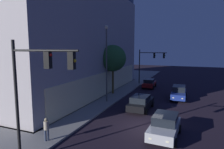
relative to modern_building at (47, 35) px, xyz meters
The scene contains 11 objects.
ground_plane 21.94m from the modern_building, 117.94° to the right, with size 120.00×120.00×0.00m, color black.
modern_building is the anchor object (origin of this frame).
traffic_light_near_corner 22.02m from the modern_building, 141.96° to the right, with size 0.60×4.04×6.98m.
traffic_light_far_corner 17.76m from the modern_building, 54.04° to the right, with size 0.66×4.81×6.17m.
street_lamp_sidewalk 12.47m from the modern_building, 107.09° to the right, with size 0.44×0.44×9.14m.
sidewalk_tree 11.28m from the modern_building, 86.26° to the right, with size 3.73×3.73×6.92m.
pedestrian_waiting 20.42m from the modern_building, 141.20° to the right, with size 0.36×0.36×1.68m.
car_silver 23.54m from the modern_building, 118.69° to the right, with size 4.31×2.26×1.68m.
car_black 18.65m from the modern_building, 106.67° to the right, with size 4.80×2.19×1.59m.
car_blue 21.21m from the modern_building, 85.35° to the right, with size 4.75×2.06×1.69m.
car_red 18.17m from the modern_building, 62.82° to the right, with size 4.11×2.05×1.50m.
Camera 1 is at (-16.08, -3.44, 6.71)m, focal length 32.21 mm.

